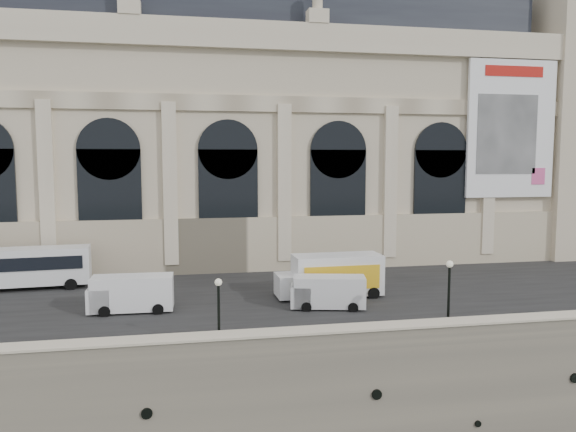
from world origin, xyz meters
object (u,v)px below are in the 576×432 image
box_truck (331,276)px  lamp_right (449,295)px  bus_left (15,267)px  van_b (127,294)px  lamp_left (219,315)px  van_c (325,292)px

box_truck → lamp_right: size_ratio=1.88×
bus_left → van_b: 12.24m
bus_left → lamp_right: lamp_right is taller
bus_left → lamp_left: (14.62, -16.74, 0.10)m
van_c → lamp_right: bearing=-44.1°
box_truck → lamp_left: size_ratio=2.02×
bus_left → lamp_right: 32.38m
bus_left → van_c: size_ratio=2.12×
bus_left → van_c: bus_left is taller
van_c → lamp_right: (6.10, -5.92, 0.94)m
lamp_left → lamp_right: lamp_right is taller
van_c → box_truck: (1.31, 3.04, 0.44)m
bus_left → van_c: 24.29m
van_b → van_c: size_ratio=1.04×
van_b → lamp_right: lamp_right is taller
van_c → van_b: bearing=173.0°
van_c → lamp_left: lamp_left is taller
box_truck → lamp_right: 10.17m
box_truck → lamp_right: bearing=-61.9°
van_b → lamp_left: size_ratio=1.42×
van_c → box_truck: 3.34m
box_truck → lamp_left: (-8.94, -10.05, 0.35)m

